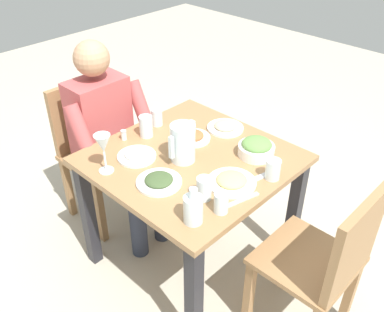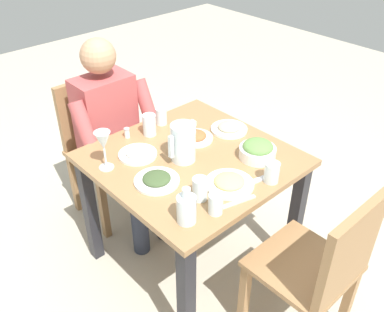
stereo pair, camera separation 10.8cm
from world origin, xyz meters
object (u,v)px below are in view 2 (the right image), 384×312
water_glass_near_right (216,204)px  salt_shaker (127,133)px  water_glass_center (161,116)px  water_glass_far_left (200,189)px  salad_bowl (258,150)px  diner_near (116,134)px  plate_rice_curry (196,137)px  water_glass_near_left (272,172)px  chair_near (100,142)px  wine_glass (103,142)px  water_pitcher (183,143)px  plate_yoghurt (138,153)px  plate_dolmas (157,180)px  plate_fries (229,182)px  plate_beans (229,128)px  chair_far (321,268)px  oil_carafe (187,210)px  water_glass_by_pitcher (149,125)px  dining_table (192,176)px

water_glass_near_right → salt_shaker: (-0.08, -0.73, -0.02)m
water_glass_near_right → salt_shaker: bearing=-96.0°
water_glass_center → water_glass_far_left: bearing=64.9°
salad_bowl → diner_near: bearing=-66.9°
water_glass_center → plate_rice_curry: bearing=96.1°
water_glass_near_left → chair_near: bearing=-78.9°
water_glass_near_right → wine_glass: 0.60m
water_pitcher → plate_yoghurt: 0.24m
water_glass_far_left → salt_shaker: 0.63m
plate_dolmas → wine_glass: bearing=-66.7°
chair_near → water_pitcher: bearing=93.5°
plate_fries → wine_glass: (0.33, -0.48, 0.13)m
salad_bowl → plate_beans: (-0.09, -0.27, -0.03)m
chair_far → water_glass_center: (-0.04, -1.10, 0.26)m
diner_near → oil_carafe: bearing=74.7°
plate_fries → oil_carafe: size_ratio=1.35×
plate_fries → water_glass_by_pitcher: bearing=-90.9°
dining_table → plate_fries: bearing=83.8°
plate_dolmas → water_glass_near_right: size_ratio=2.27×
water_glass_near_left → wine_glass: size_ratio=0.49×
plate_beans → salad_bowl: bearing=72.2°
plate_yoghurt → oil_carafe: 0.53m
plate_yoghurt → salt_shaker: salt_shaker is taller
water_pitcher → wine_glass: bearing=-31.2°
chair_far → water_glass_far_left: size_ratio=8.31×
water_pitcher → salt_shaker: bearing=-77.1°
diner_near → plate_beans: bearing=130.3°
chair_near → water_glass_far_left: 1.04m
water_glass_far_left → water_glass_near_left: bearing=158.5°
chair_near → diner_near: (0.00, 0.20, 0.15)m
salad_bowl → water_glass_near_left: (0.10, 0.17, 0.01)m
plate_rice_curry → plate_yoghurt: same height
water_glass_far_left → plate_dolmas: bearing=-73.4°
water_glass_by_pitcher → plate_dolmas: bearing=56.5°
water_pitcher → plate_dolmas: bearing=15.1°
water_glass_near_left → plate_dolmas: bearing=-41.5°
water_pitcher → plate_rice_curry: bearing=-150.6°
plate_beans → water_glass_center: 0.38m
salad_bowl → plate_yoghurt: 0.59m
water_pitcher → water_glass_by_pitcher: bearing=-94.8°
plate_dolmas → wine_glass: 0.30m
water_pitcher → water_glass_near_left: 0.44m
water_glass_near_left → wine_glass: (0.49, -0.59, 0.09)m
chair_near → water_glass_by_pitcher: bearing=99.1°
water_pitcher → plate_rice_curry: (-0.17, -0.10, -0.08)m
water_pitcher → water_glass_by_pitcher: (-0.03, -0.30, -0.04)m
wine_glass → plate_beans: bearing=167.6°
water_glass_far_left → wine_glass: (0.17, -0.46, 0.09)m
water_glass_by_pitcher → water_glass_near_left: bearing=102.4°
chair_near → plate_rice_curry: size_ratio=4.81×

